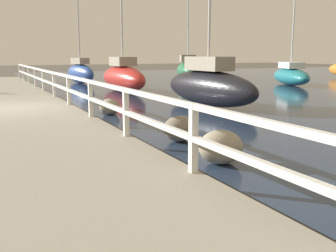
{
  "coord_description": "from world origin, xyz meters",
  "views": [
    {
      "loc": [
        -0.53,
        -12.62,
        1.81
      ],
      "look_at": [
        4.26,
        -2.62,
        -0.21
      ],
      "focal_mm": 42.0,
      "sensor_mm": 36.0,
      "label": 1
    }
  ],
  "objects_px": {
    "sailboat_green": "(188,69)",
    "sailboat_red": "(123,77)",
    "sailboat_blue": "(80,72)",
    "sailboat_teal": "(291,75)",
    "sailboat_black": "(208,85)"
  },
  "relations": [
    {
      "from": "sailboat_green",
      "to": "sailboat_red",
      "type": "distance_m",
      "value": 10.64
    },
    {
      "from": "sailboat_green",
      "to": "sailboat_blue",
      "type": "xyz_separation_m",
      "value": [
        -8.34,
        -1.09,
        -0.01
      ]
    },
    {
      "from": "sailboat_green",
      "to": "sailboat_teal",
      "type": "bearing_deg",
      "value": -48.54
    },
    {
      "from": "sailboat_black",
      "to": "sailboat_blue",
      "type": "bearing_deg",
      "value": 94.53
    },
    {
      "from": "sailboat_black",
      "to": "sailboat_blue",
      "type": "height_order",
      "value": "sailboat_black"
    },
    {
      "from": "sailboat_red",
      "to": "sailboat_blue",
      "type": "bearing_deg",
      "value": 96.64
    },
    {
      "from": "sailboat_teal",
      "to": "sailboat_red",
      "type": "relative_size",
      "value": 1.17
    },
    {
      "from": "sailboat_green",
      "to": "sailboat_teal",
      "type": "distance_m",
      "value": 8.36
    },
    {
      "from": "sailboat_teal",
      "to": "sailboat_blue",
      "type": "xyz_separation_m",
      "value": [
        -11.12,
        6.79,
        0.13
      ]
    },
    {
      "from": "sailboat_teal",
      "to": "sailboat_blue",
      "type": "bearing_deg",
      "value": 171.93
    },
    {
      "from": "sailboat_black",
      "to": "sailboat_red",
      "type": "relative_size",
      "value": 1.35
    },
    {
      "from": "sailboat_green",
      "to": "sailboat_blue",
      "type": "distance_m",
      "value": 8.41
    },
    {
      "from": "sailboat_green",
      "to": "sailboat_blue",
      "type": "relative_size",
      "value": 1.2
    },
    {
      "from": "sailboat_black",
      "to": "sailboat_green",
      "type": "bearing_deg",
      "value": 61.96
    },
    {
      "from": "sailboat_black",
      "to": "sailboat_red",
      "type": "bearing_deg",
      "value": 95.2
    }
  ]
}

